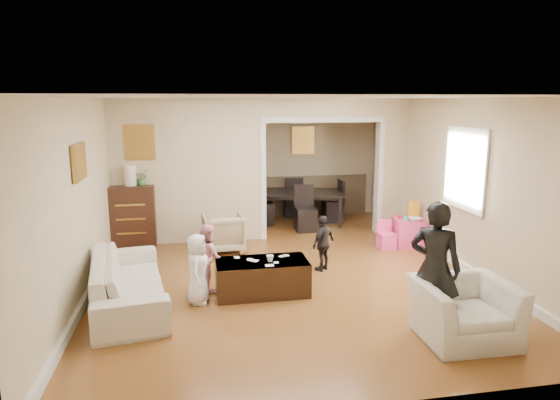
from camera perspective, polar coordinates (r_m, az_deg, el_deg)
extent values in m
plane|color=brown|center=(7.56, 0.27, -8.12)|extent=(7.00, 7.00, 0.00)
cube|color=#C0AC8C|center=(8.89, -10.63, 3.31)|extent=(2.75, 0.18, 2.60)
cube|color=#C0AC8C|center=(9.66, 12.90, 3.86)|extent=(0.55, 0.18, 2.60)
cube|color=#C0AC8C|center=(9.12, 5.11, 10.76)|extent=(2.22, 0.18, 0.35)
cube|color=white|center=(7.80, 21.03, 3.44)|extent=(0.03, 0.95, 1.10)
cube|color=brown|center=(8.77, -16.20, 6.56)|extent=(0.45, 0.03, 0.55)
cube|color=brown|center=(6.60, -22.56, 4.17)|extent=(0.03, 0.55, 0.40)
cube|color=brown|center=(10.75, 2.72, 7.05)|extent=(0.45, 0.03, 0.55)
imported|color=beige|center=(6.50, -17.43, -9.09)|extent=(1.15, 2.26, 0.63)
imported|color=tan|center=(8.44, -6.66, -3.82)|extent=(0.73, 0.75, 0.64)
imported|color=beige|center=(5.73, 20.90, -12.10)|extent=(1.00, 0.88, 0.65)
cube|color=#371B10|center=(8.96, -16.97, -1.82)|extent=(0.80, 0.45, 1.10)
cylinder|color=#F4E6C7|center=(8.83, -17.25, 2.80)|extent=(0.22, 0.22, 0.36)
imported|color=#3E7935|center=(8.81, -15.94, 2.59)|extent=(0.25, 0.22, 0.28)
cube|color=#361F11|center=(6.58, -2.12, -9.07)|extent=(1.23, 0.62, 0.46)
imported|color=white|center=(6.46, -1.19, -6.90)|extent=(0.10, 0.10, 0.09)
cube|color=#DE3A7D|center=(8.96, 14.89, -3.72)|extent=(0.57, 0.57, 0.49)
cube|color=yellow|center=(9.01, 15.45, -1.09)|extent=(0.21, 0.09, 0.30)
cylinder|color=teal|center=(8.81, 14.53, -2.06)|extent=(0.08, 0.08, 0.08)
cube|color=red|center=(8.95, 13.96, -1.91)|extent=(0.09, 0.08, 0.05)
imported|color=silver|center=(8.81, 15.61, -2.19)|extent=(0.25, 0.25, 0.05)
imported|color=black|center=(10.27, 2.21, -0.90)|extent=(2.08, 1.47, 0.66)
imported|color=black|center=(5.61, 17.77, -7.63)|extent=(0.66, 0.63, 1.51)
imported|color=white|center=(6.31, -9.68, -7.98)|extent=(0.36, 0.49, 0.91)
imported|color=pink|center=(6.73, -8.45, -6.62)|extent=(0.48, 0.54, 0.92)
imported|color=black|center=(7.42, 5.12, -5.08)|extent=(0.52, 0.48, 0.86)
cube|color=white|center=(6.32, -1.24, -7.71)|extent=(0.11, 0.09, 0.00)
cube|color=white|center=(6.43, -0.45, -7.37)|extent=(0.07, 0.08, 0.00)
cube|color=white|center=(6.51, -3.04, -7.14)|extent=(0.13, 0.13, 0.00)
cube|color=white|center=(6.71, 0.58, -6.55)|extent=(0.12, 0.11, 0.00)
cube|color=white|center=(6.68, 0.21, -6.64)|extent=(0.10, 0.10, 0.00)
cube|color=white|center=(6.66, -5.11, -6.75)|extent=(0.07, 0.09, 0.00)
cube|color=white|center=(6.57, -3.58, -6.99)|extent=(0.08, 0.10, 0.00)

